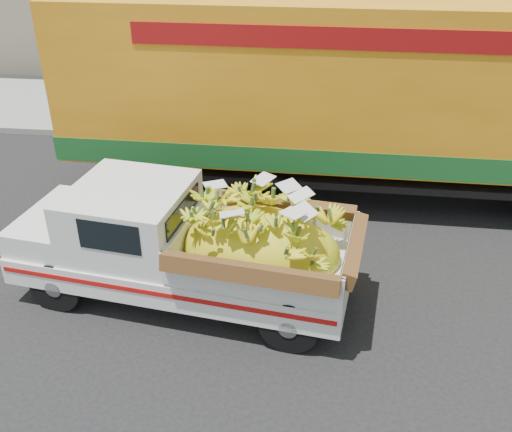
# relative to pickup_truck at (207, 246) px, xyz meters

# --- Properties ---
(ground) EXTENTS (100.00, 100.00, 0.00)m
(ground) POSITION_rel_pickup_truck_xyz_m (1.36, -0.64, -0.92)
(ground) COLOR black
(ground) RESTS_ON ground
(curb) EXTENTS (60.00, 0.25, 0.15)m
(curb) POSITION_rel_pickup_truck_xyz_m (1.36, 6.17, -0.85)
(curb) COLOR gray
(curb) RESTS_ON ground
(sidewalk) EXTENTS (60.00, 4.00, 0.14)m
(sidewalk) POSITION_rel_pickup_truck_xyz_m (1.36, 8.27, -0.85)
(sidewalk) COLOR gray
(sidewalk) RESTS_ON ground
(pickup_truck) EXTENTS (5.10, 2.44, 1.72)m
(pickup_truck) POSITION_rel_pickup_truck_xyz_m (0.00, 0.00, 0.00)
(pickup_truck) COLOR black
(pickup_truck) RESTS_ON ground
(semi_trailer) EXTENTS (12.01, 2.68, 3.80)m
(semi_trailer) POSITION_rel_pickup_truck_xyz_m (2.60, 3.72, 1.20)
(semi_trailer) COLOR black
(semi_trailer) RESTS_ON ground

